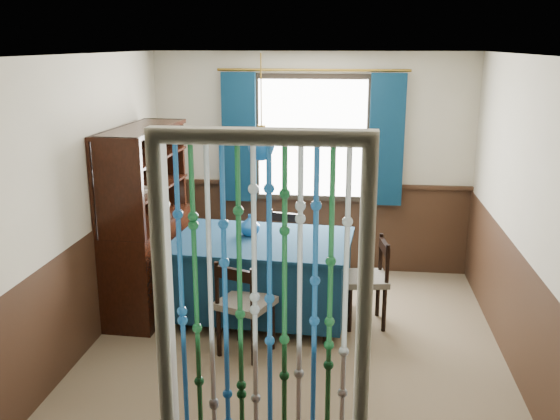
# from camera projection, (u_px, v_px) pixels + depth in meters

# --- Properties ---
(floor) EXTENTS (4.00, 4.00, 0.00)m
(floor) POSITION_uv_depth(u_px,v_px,m) (295.00, 346.00, 5.50)
(floor) COLOR brown
(floor) RESTS_ON ground
(ceiling) EXTENTS (4.00, 4.00, 0.00)m
(ceiling) POSITION_uv_depth(u_px,v_px,m) (297.00, 54.00, 4.85)
(ceiling) COLOR silver
(ceiling) RESTS_ON ground
(wall_back) EXTENTS (3.60, 0.00, 3.60)m
(wall_back) POSITION_uv_depth(u_px,v_px,m) (312.00, 164.00, 7.10)
(wall_back) COLOR beige
(wall_back) RESTS_ON ground
(wall_front) EXTENTS (3.60, 0.00, 3.60)m
(wall_front) POSITION_uv_depth(u_px,v_px,m) (260.00, 307.00, 3.26)
(wall_front) COLOR beige
(wall_front) RESTS_ON ground
(wall_left) EXTENTS (0.00, 4.00, 4.00)m
(wall_left) POSITION_uv_depth(u_px,v_px,m) (89.00, 203.00, 5.38)
(wall_left) COLOR beige
(wall_left) RESTS_ON ground
(wall_right) EXTENTS (0.00, 4.00, 4.00)m
(wall_right) POSITION_uv_depth(u_px,v_px,m) (520.00, 216.00, 4.97)
(wall_right) COLOR beige
(wall_right) RESTS_ON ground
(wainscot_back) EXTENTS (3.60, 0.00, 3.60)m
(wainscot_back) POSITION_uv_depth(u_px,v_px,m) (311.00, 227.00, 7.28)
(wainscot_back) COLOR #341F13
(wainscot_back) RESTS_ON ground
(wainscot_left) EXTENTS (0.00, 4.00, 4.00)m
(wainscot_left) POSITION_uv_depth(u_px,v_px,m) (97.00, 284.00, 5.57)
(wainscot_left) COLOR #341F13
(wainscot_left) RESTS_ON ground
(wainscot_right) EXTENTS (0.00, 4.00, 4.00)m
(wainscot_right) POSITION_uv_depth(u_px,v_px,m) (509.00, 303.00, 5.17)
(wainscot_right) COLOR #341F13
(wainscot_right) RESTS_ON ground
(window) EXTENTS (1.32, 0.12, 1.42)m
(window) POSITION_uv_depth(u_px,v_px,m) (312.00, 138.00, 6.97)
(window) COLOR black
(window) RESTS_ON wall_back
(doorway) EXTENTS (1.16, 0.12, 2.18)m
(doorway) POSITION_uv_depth(u_px,v_px,m) (262.00, 337.00, 3.37)
(doorway) COLOR silver
(doorway) RESTS_ON ground
(dining_table) EXTENTS (1.73, 1.25, 0.80)m
(dining_table) POSITION_uv_depth(u_px,v_px,m) (263.00, 273.00, 5.95)
(dining_table) COLOR #0B253C
(dining_table) RESTS_ON floor
(chair_near) EXTENTS (0.54, 0.53, 0.85)m
(chair_near) POSITION_uv_depth(u_px,v_px,m) (244.00, 305.00, 5.25)
(chair_near) COLOR black
(chair_near) RESTS_ON floor
(chair_far) EXTENTS (0.49, 0.48, 0.84)m
(chair_far) POSITION_uv_depth(u_px,v_px,m) (281.00, 249.00, 6.69)
(chair_far) COLOR black
(chair_far) RESTS_ON floor
(chair_left) EXTENTS (0.49, 0.51, 0.88)m
(chair_left) POSITION_uv_depth(u_px,v_px,m) (172.00, 265.00, 6.14)
(chair_left) COLOR black
(chair_left) RESTS_ON floor
(chair_right) EXTENTS (0.45, 0.47, 0.84)m
(chair_right) POSITION_uv_depth(u_px,v_px,m) (368.00, 279.00, 5.83)
(chair_right) COLOR black
(chair_right) RESTS_ON floor
(sideboard) EXTENTS (0.54, 1.41, 1.82)m
(sideboard) POSITION_uv_depth(u_px,v_px,m) (148.00, 247.00, 6.18)
(sideboard) COLOR black
(sideboard) RESTS_ON floor
(pendant_lamp) EXTENTS (0.25, 0.25, 0.95)m
(pendant_lamp) POSITION_uv_depth(u_px,v_px,m) (262.00, 143.00, 5.62)
(pendant_lamp) COLOR olive
(pendant_lamp) RESTS_ON ceiling
(vase_table) EXTENTS (0.19, 0.19, 0.19)m
(vase_table) POSITION_uv_depth(u_px,v_px,m) (250.00, 226.00, 5.96)
(vase_table) COLOR navy
(vase_table) RESTS_ON dining_table
(bowl_shelf) EXTENTS (0.28, 0.28, 0.05)m
(bowl_shelf) POSITION_uv_depth(u_px,v_px,m) (141.00, 190.00, 5.76)
(bowl_shelf) COLOR beige
(bowl_shelf) RESTS_ON sideboard
(vase_sideboard) EXTENTS (0.23, 0.23, 0.18)m
(vase_sideboard) POSITION_uv_depth(u_px,v_px,m) (162.00, 202.00, 6.42)
(vase_sideboard) COLOR beige
(vase_sideboard) RESTS_ON sideboard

